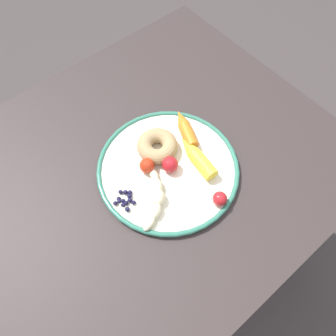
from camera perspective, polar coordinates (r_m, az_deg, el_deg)
name	(u,v)px	position (r m, az deg, el deg)	size (l,w,h in m)	color
ground_plane	(154,246)	(1.51, -2.47, -13.19)	(6.00, 6.00, 0.00)	#403938
dining_table	(145,183)	(0.93, -3.93, -2.49)	(1.01, 0.83, 0.72)	#342A2A
plate	(168,169)	(0.83, 0.00, -0.10)	(0.35, 0.35, 0.02)	#F0E6CF
banana	(156,198)	(0.78, -2.09, -5.12)	(0.12, 0.13, 0.03)	beige
carrot_orange	(185,128)	(0.88, 2.96, 6.79)	(0.07, 0.12, 0.03)	orange
carrot_yellow	(197,157)	(0.83, 4.92, 1.90)	(0.05, 0.13, 0.04)	yellow
donut	(157,146)	(0.84, -1.84, 3.78)	(0.10, 0.10, 0.04)	tan
blueberry_pile	(125,200)	(0.79, -7.29, -5.35)	(0.05, 0.06, 0.02)	#191638
tomato_near	(170,164)	(0.81, 0.36, 0.61)	(0.04, 0.04, 0.04)	red
tomato_mid	(148,165)	(0.81, -3.50, 0.48)	(0.04, 0.04, 0.04)	red
tomato_far	(220,199)	(0.78, 8.81, -5.18)	(0.03, 0.03, 0.03)	red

